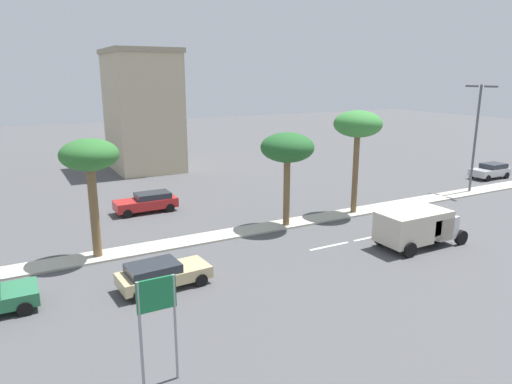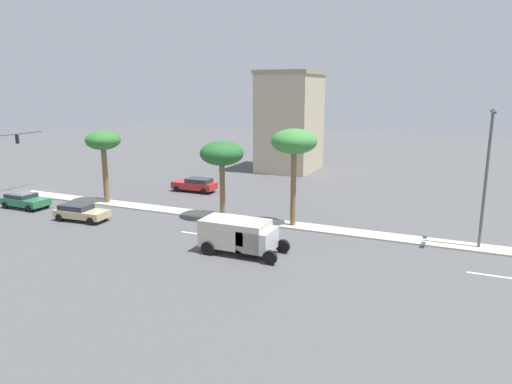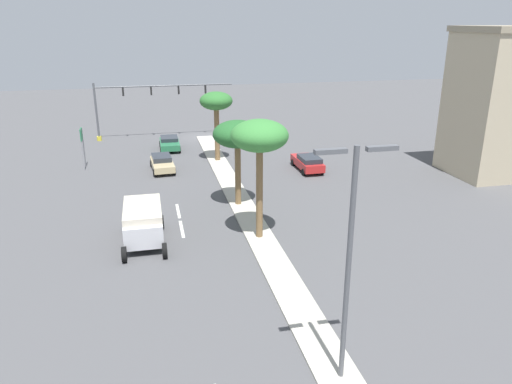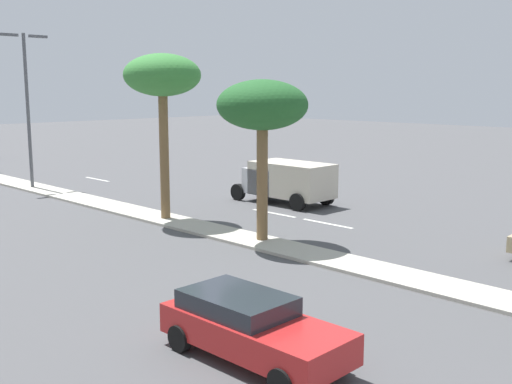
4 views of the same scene
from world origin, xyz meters
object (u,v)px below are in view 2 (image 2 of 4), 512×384
object	(u,v)px
street_lamp_left	(487,168)
sedan_tan_front	(80,212)
sedan_red_trailing	(195,184)
box_truck	(241,235)
palm_tree_rear	(103,143)
palm_tree_inboard	(222,155)
sedan_green_right	(25,200)
commercial_building	(290,121)
palm_tree_trailing	(294,143)

from	to	relation	value
street_lamp_left	sedan_tan_front	bearing A→B (deg)	-79.41
sedan_red_trailing	box_truck	size ratio (longest dim) A/B	0.83
palm_tree_rear	palm_tree_inboard	distance (m)	12.33
sedan_tan_front	box_truck	distance (m)	15.41
palm_tree_inboard	sedan_green_right	xyz separation A→B (m)	(4.05, -17.87, -4.59)
palm_tree_rear	box_truck	xyz separation A→B (m)	(7.20, 17.31, -4.42)
commercial_building	sedan_green_right	bearing A→B (deg)	-27.86
palm_tree_inboard	box_truck	bearing A→B (deg)	35.80
street_lamp_left	palm_tree_trailing	bearing A→B (deg)	-89.33
palm_tree_rear	palm_tree_inboard	size ratio (longest dim) A/B	1.06
palm_tree_trailing	sedan_green_right	bearing A→B (deg)	-79.90
sedan_tan_front	street_lamp_left	bearing A→B (deg)	100.59
street_lamp_left	box_truck	xyz separation A→B (m)	(7.28, -14.21, -4.27)
palm_tree_trailing	box_truck	xyz separation A→B (m)	(7.12, -1.04, -5.23)
sedan_green_right	palm_tree_rear	bearing A→B (deg)	128.02
commercial_building	palm_tree_inboard	bearing A→B (deg)	6.78
sedan_red_trailing	box_truck	distance (m)	19.27
palm_tree_rear	sedan_red_trailing	size ratio (longest dim) A/B	1.45
palm_tree_rear	street_lamp_left	world-z (taller)	street_lamp_left
sedan_red_trailing	box_truck	bearing A→B (deg)	39.76
street_lamp_left	box_truck	distance (m)	16.53
palm_tree_inboard	sedan_green_right	world-z (taller)	palm_tree_inboard
commercial_building	palm_tree_trailing	size ratio (longest dim) A/B	1.69
sedan_tan_front	sedan_red_trailing	xyz separation A→B (m)	(-13.05, 2.98, 0.06)
palm_tree_inboard	box_truck	distance (m)	9.44
sedan_green_right	box_truck	world-z (taller)	box_truck
sedan_tan_front	palm_tree_trailing	bearing A→B (deg)	108.17
sedan_tan_front	palm_tree_inboard	bearing A→B (deg)	116.56
sedan_green_right	commercial_building	bearing A→B (deg)	152.14
commercial_building	sedan_red_trailing	world-z (taller)	commercial_building
commercial_building	palm_tree_inboard	distance (m)	24.48
palm_tree_inboard	sedan_red_trailing	xyz separation A→B (m)	(-7.90, -7.33, -4.53)
commercial_building	street_lamp_left	world-z (taller)	commercial_building
palm_tree_trailing	sedan_tan_front	size ratio (longest dim) A/B	1.66
box_truck	sedan_green_right	bearing A→B (deg)	-97.14
palm_tree_rear	palm_tree_trailing	size ratio (longest dim) A/B	0.89
commercial_building	palm_tree_inboard	size ratio (longest dim) A/B	2.02
sedan_green_right	sedan_red_trailing	bearing A→B (deg)	138.59
palm_tree_rear	sedan_green_right	xyz separation A→B (m)	(4.33, -5.54, -4.94)
street_lamp_left	sedan_red_trailing	xyz separation A→B (m)	(-7.53, -26.53, -4.74)
sedan_red_trailing	palm_tree_rear	bearing A→B (deg)	-33.26
palm_tree_rear	sedan_red_trailing	xyz separation A→B (m)	(-7.61, 4.99, -4.89)
street_lamp_left	sedan_tan_front	size ratio (longest dim) A/B	2.04
commercial_building	sedan_red_trailing	distance (m)	17.88
palm_tree_inboard	sedan_tan_front	bearing A→B (deg)	-63.44
street_lamp_left	sedan_green_right	world-z (taller)	street_lamp_left
palm_tree_trailing	box_truck	bearing A→B (deg)	-8.33
street_lamp_left	sedan_tan_front	world-z (taller)	street_lamp_left
commercial_building	sedan_green_right	size ratio (longest dim) A/B	3.01
palm_tree_trailing	sedan_green_right	world-z (taller)	palm_tree_trailing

